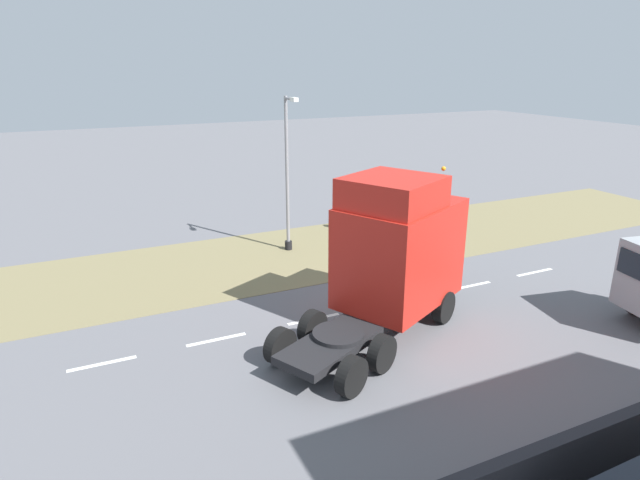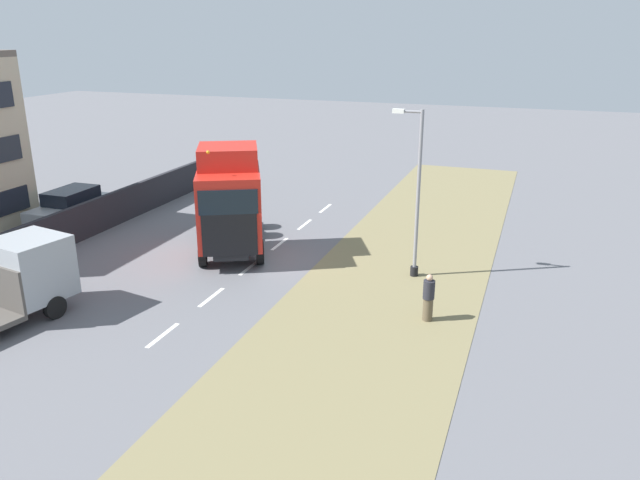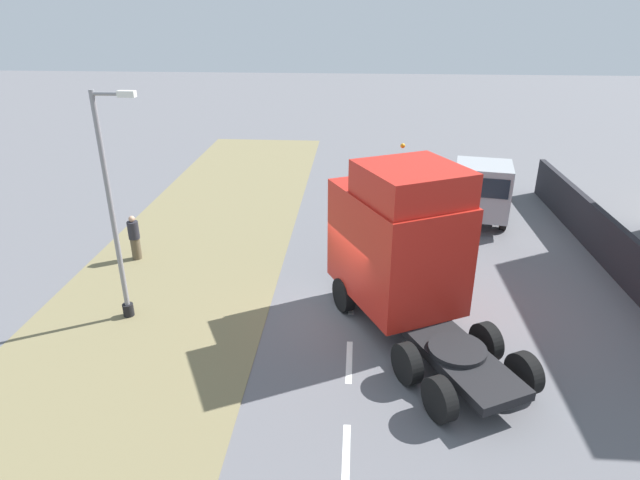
{
  "view_description": "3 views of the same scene",
  "coord_description": "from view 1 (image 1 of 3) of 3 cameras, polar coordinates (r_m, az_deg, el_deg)",
  "views": [
    {
      "loc": [
        14.2,
        -8.71,
        7.86
      ],
      "look_at": [
        -1.09,
        -1.57,
        2.27
      ],
      "focal_mm": 30.0,
      "sensor_mm": 36.0,
      "label": 1
    },
    {
      "loc": [
        -10.93,
        22.65,
        9.43
      ],
      "look_at": [
        -3.22,
        1.15,
        1.66
      ],
      "focal_mm": 35.0,
      "sensor_mm": 36.0,
      "label": 2
    },
    {
      "loc": [
        0.04,
        -13.8,
        8.59
      ],
      "look_at": [
        -1.02,
        1.29,
        1.86
      ],
      "focal_mm": 30.0,
      "sensor_mm": 36.0,
      "label": 3
    }
  ],
  "objects": [
    {
      "name": "ground_plane",
      "position": [
        18.42,
        5.91,
        -7.02
      ],
      "size": [
        120.0,
        120.0,
        0.0
      ],
      "primitive_type": "plane",
      "color": "slate",
      "rests_on": "ground"
    },
    {
      "name": "grass_verge",
      "position": [
        23.35,
        -1.61,
        -1.3
      ],
      "size": [
        7.0,
        44.0,
        0.01
      ],
      "color": "olive",
      "rests_on": "ground"
    },
    {
      "name": "lane_markings",
      "position": [
        18.1,
        3.99,
        -7.44
      ],
      "size": [
        0.16,
        17.8,
        0.0
      ],
      "color": "white",
      "rests_on": "ground"
    },
    {
      "name": "boundary_wall",
      "position": [
        12.33,
        29.22,
        -19.01
      ],
      "size": [
        0.25,
        24.0,
        1.69
      ],
      "color": "#232328",
      "rests_on": "ground"
    },
    {
      "name": "lorry_cab",
      "position": [
        16.35,
        8.01,
        -1.35
      ],
      "size": [
        5.32,
        7.13,
        4.92
      ],
      "rotation": [
        0.0,
        0.0,
        0.46
      ],
      "color": "black",
      "rests_on": "ground"
    },
    {
      "name": "lamp_post",
      "position": [
        22.82,
        -3.44,
        6.16
      ],
      "size": [
        1.28,
        0.32,
        6.61
      ],
      "color": "black",
      "rests_on": "ground"
    },
    {
      "name": "pedestrian",
      "position": [
        26.1,
        3.41,
        2.68
      ],
      "size": [
        0.39,
        0.39,
        1.68
      ],
      "color": "brown",
      "rests_on": "ground"
    }
  ]
}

